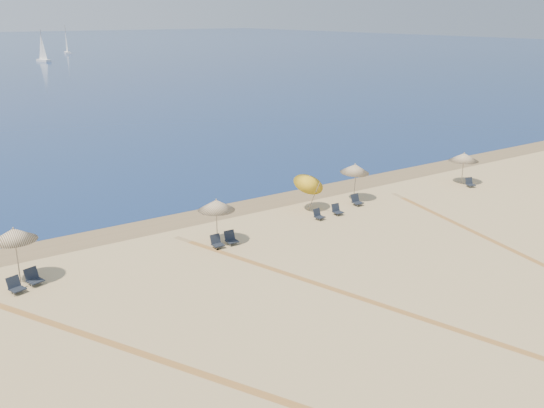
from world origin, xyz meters
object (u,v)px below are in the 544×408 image
(chair_8, at_px, (356,200))
(sailboat_0, at_px, (67,45))
(umbrella_2, at_px, (216,205))
(chair_6, at_px, (318,215))
(chair_5, at_px, (231,238))
(umbrella_1, at_px, (14,234))
(chair_4, at_px, (217,242))
(umbrella_3, at_px, (310,181))
(chair_2, at_px, (15,286))
(sailboat_3, at_px, (43,52))
(umbrella_4, at_px, (355,169))
(chair_7, at_px, (337,210))
(umbrella_5, at_px, (464,157))
(chair_9, at_px, (470,183))
(chair_3, at_px, (33,277))

(chair_8, distance_m, sailboat_0, 161.29)
(umbrella_2, xyz_separation_m, sailboat_0, (38.68, 159.61, 0.38))
(umbrella_2, height_order, chair_6, umbrella_2)
(umbrella_2, distance_m, chair_5, 1.95)
(umbrella_2, relative_size, chair_6, 3.79)
(umbrella_1, bearing_deg, chair_4, -8.05)
(umbrella_3, bearing_deg, chair_5, -162.89)
(umbrella_3, xyz_separation_m, chair_2, (-17.37, -1.75, -1.57))
(sailboat_0, xyz_separation_m, sailboat_3, (-13.87, -27.42, -0.15))
(umbrella_4, distance_m, chair_5, 10.80)
(chair_7, bearing_deg, chair_6, -175.52)
(sailboat_3, bearing_deg, chair_2, -117.33)
(umbrella_5, relative_size, chair_5, 3.23)
(chair_2, xyz_separation_m, chair_8, (20.48, 0.91, 0.00))
(chair_5, height_order, chair_8, chair_8)
(chair_8, bearing_deg, chair_5, -171.34)
(chair_5, xyz_separation_m, sailboat_0, (38.12, 160.04, 2.19))
(chair_7, bearing_deg, chair_4, -173.78)
(umbrella_1, height_order, chair_6, umbrella_1)
(chair_6, bearing_deg, chair_9, -8.92)
(umbrella_4, distance_m, chair_6, 4.88)
(umbrella_5, relative_size, sailboat_3, 0.29)
(chair_6, bearing_deg, umbrella_4, 14.73)
(sailboat_3, bearing_deg, chair_7, -109.72)
(umbrella_2, relative_size, umbrella_5, 1.09)
(umbrella_1, distance_m, umbrella_2, 9.66)
(chair_3, relative_size, chair_6, 1.31)
(chair_3, height_order, chair_7, chair_3)
(umbrella_2, height_order, umbrella_5, umbrella_2)
(chair_5, relative_size, chair_8, 1.00)
(umbrella_2, height_order, chair_4, umbrella_2)
(umbrella_3, height_order, umbrella_4, umbrella_3)
(chair_4, xyz_separation_m, chair_7, (8.54, 0.55, -0.01))
(umbrella_1, height_order, chair_7, umbrella_1)
(chair_6, distance_m, chair_8, 3.76)
(chair_2, distance_m, chair_9, 29.81)
(chair_5, relative_size, sailboat_3, 0.09)
(umbrella_2, height_order, sailboat_0, sailboat_0)
(umbrella_4, bearing_deg, chair_8, -122.19)
(umbrella_4, distance_m, chair_4, 11.64)
(chair_5, distance_m, chair_7, 7.70)
(chair_5, relative_size, chair_7, 1.08)
(umbrella_4, height_order, sailboat_0, sailboat_0)
(umbrella_3, height_order, sailboat_3, sailboat_3)
(chair_8, bearing_deg, umbrella_1, -178.66)
(chair_4, distance_m, chair_6, 7.10)
(chair_4, bearing_deg, umbrella_3, 15.16)
(umbrella_2, distance_m, umbrella_3, 7.55)
(umbrella_3, height_order, chair_5, umbrella_3)
(chair_3, relative_size, chair_8, 1.23)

